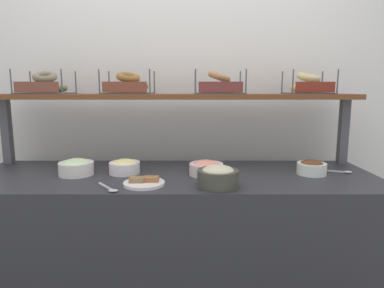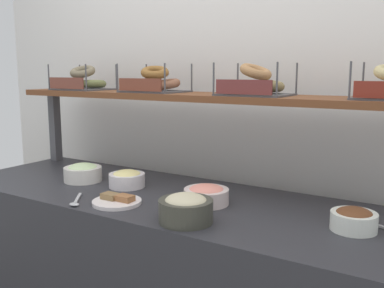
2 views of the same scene
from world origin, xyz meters
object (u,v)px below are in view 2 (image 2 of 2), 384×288
serving_spoon_by_edge (76,202)px  bagel_basket_cinnamon_raisin (154,83)px  bowl_lox_spread (206,195)px  bagel_basket_poppy (82,81)px  bowl_egg_salad (127,179)px  bowl_chocolate_spread (354,219)px  serving_plate_white (117,201)px  bowl_tuna_salad (186,208)px  bowl_scallion_spread (83,172)px  bagel_basket_everything (255,84)px

serving_spoon_by_edge → bagel_basket_cinnamon_raisin: 0.72m
bowl_lox_spread → bagel_basket_poppy: (-0.96, 0.27, 0.44)m
bowl_egg_salad → bowl_lox_spread: bearing=-4.1°
serving_spoon_by_edge → bagel_basket_poppy: 0.87m
bowl_chocolate_spread → serving_plate_white: size_ratio=0.78×
bowl_egg_salad → serving_spoon_by_edge: (-0.01, -0.31, -0.03)m
serving_plate_white → serving_spoon_by_edge: 0.17m
bowl_tuna_salad → bagel_basket_poppy: (-1.00, 0.49, 0.43)m
bagel_basket_cinnamon_raisin → serving_spoon_by_edge: bearing=-89.7°
bowl_chocolate_spread → bagel_basket_poppy: 1.61m
bowl_chocolate_spread → serving_plate_white: bowl_chocolate_spread is taller
bowl_scallion_spread → serving_plate_white: bowl_scallion_spread is taller
bagel_basket_poppy → bagel_basket_everything: (1.04, 0.00, 0.00)m
bowl_scallion_spread → bagel_basket_poppy: size_ratio=0.62×
bowl_scallion_spread → serving_spoon_by_edge: bearing=-48.5°
bowl_scallion_spread → bagel_basket_poppy: bagel_basket_poppy is taller
bowl_chocolate_spread → serving_spoon_by_edge: bowl_chocolate_spread is taller
bowl_tuna_salad → bowl_chocolate_spread: bowl_tuna_salad is taller
bowl_scallion_spread → bowl_chocolate_spread: 1.28m
bowl_lox_spread → bagel_basket_cinnamon_raisin: (-0.46, 0.27, 0.44)m
bowl_scallion_spread → serving_plate_white: 0.44m
bowl_lox_spread → bowl_chocolate_spread: bearing=0.7°
serving_plate_white → bagel_basket_cinnamon_raisin: size_ratio=0.68×
bowl_tuna_salad → bowl_chocolate_spread: (0.53, 0.23, -0.01)m
bowl_chocolate_spread → bowl_tuna_salad: bearing=-156.4°
bowl_scallion_spread → bagel_basket_everything: 0.94m
bowl_tuna_salad → bagel_basket_everything: bearing=85.6°
bowl_egg_salad → bagel_basket_cinnamon_raisin: (-0.01, 0.24, 0.44)m
bowl_lox_spread → bowl_tuna_salad: (0.05, -0.22, 0.01)m
bowl_egg_salad → serving_plate_white: 0.27m
bagel_basket_poppy → bagel_basket_cinnamon_raisin: same height
bagel_basket_cinnamon_raisin → bagel_basket_everything: bearing=-0.5°
bowl_tuna_salad → bagel_basket_everything: bagel_basket_everything is taller
bowl_tuna_salad → bagel_basket_cinnamon_raisin: bagel_basket_cinnamon_raisin is taller
bowl_scallion_spread → bagel_basket_everything: (0.79, 0.27, 0.43)m
bagel_basket_everything → bowl_chocolate_spread: bearing=-27.8°
bowl_lox_spread → bagel_basket_everything: bearing=72.6°
serving_plate_white → bowl_lox_spread: bearing=31.9°
bowl_lox_spread → bowl_chocolate_spread: 0.57m
bowl_chocolate_spread → serving_spoon_by_edge: bearing=-164.6°
bowl_tuna_salad → serving_spoon_by_edge: size_ratio=1.34×
bowl_chocolate_spread → bowl_egg_salad: bearing=178.6°
serving_spoon_by_edge → bowl_lox_spread: bearing=31.2°
bowl_egg_salad → bowl_chocolate_spread: 1.02m
serving_plate_white → bagel_basket_everything: bearing=49.4°
serving_plate_white → bagel_basket_poppy: size_ratio=0.67×
bowl_chocolate_spread → bagel_basket_everything: (-0.49, 0.26, 0.44)m
bowl_scallion_spread → serving_plate_white: (0.39, -0.19, -0.03)m
bowl_scallion_spread → bowl_lox_spread: bearing=-0.0°
bowl_tuna_salad → bagel_basket_poppy: size_ratio=0.66×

